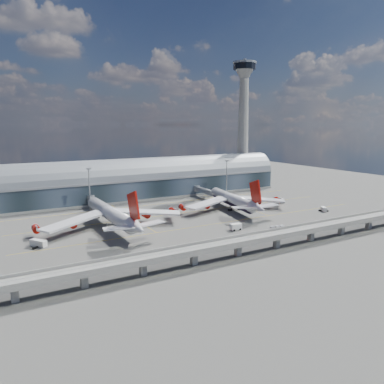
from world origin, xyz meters
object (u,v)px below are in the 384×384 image
control_tower (243,124)px  cargo_train_1 (312,223)px  service_truck_1 (236,227)px  cargo_train_2 (277,228)px  service_truck_2 (257,208)px  service_truck_3 (324,209)px  airliner_right (234,200)px  floodlight_mast_left (89,188)px  airliner_left (112,215)px  service_truck_4 (280,201)px  service_truck_0 (38,243)px  service_truck_5 (113,211)px  floodlight_mast_right (227,177)px  cargo_train_0 (219,241)px

control_tower → cargo_train_1: bearing=-110.2°
service_truck_1 → cargo_train_2: 20.54m
service_truck_2 → service_truck_3: (33.05, -21.68, -0.08)m
cargo_train_1 → service_truck_1: bearing=79.6°
airliner_right → service_truck_3: size_ratio=12.34×
floodlight_mast_left → airliner_left: floodlight_mast_left is taller
cargo_train_2 → service_truck_4: bearing=-50.9°
service_truck_4 → cargo_train_1: (-23.89, -50.05, -0.78)m
service_truck_0 → service_truck_5: 63.27m
airliner_left → cargo_train_2: (69.78, -42.84, -5.88)m
service_truck_1 → service_truck_3: (69.76, 7.46, -0.30)m
service_truck_2 → service_truck_4: size_ratio=1.34×
floodlight_mast_right → cargo_train_2: 95.09m
service_truck_3 → service_truck_4: service_truck_4 is taller
service_truck_1 → floodlight_mast_left: bearing=33.3°
floodlight_mast_left → service_truck_4: bearing=-19.7°
floodlight_mast_right → cargo_train_1: bearing=-95.6°
control_tower → service_truck_3: 113.32m
floodlight_mast_left → service_truck_2: bearing=-30.2°
floodlight_mast_left → airliner_right: 87.49m
floodlight_mast_right → service_truck_4: 45.52m
floodlight_mast_left → service_truck_4: floodlight_mast_left is taller
airliner_right → floodlight_mast_left: bearing=160.3°
service_truck_4 → service_truck_1: bearing=-138.1°
service_truck_1 → service_truck_2: size_ratio=0.74×
service_truck_3 → cargo_train_0: service_truck_3 is taller
floodlight_mast_right → service_truck_4: floodlight_mast_right is taller
airliner_left → cargo_train_2: size_ratio=9.50×
control_tower → service_truck_1: size_ratio=18.12×
service_truck_4 → cargo_train_0: size_ratio=0.78×
airliner_left → cargo_train_0: size_ratio=10.55×
service_truck_0 → cargo_train_2: service_truck_0 is taller
service_truck_5 → service_truck_3: bearing=-71.7°
airliner_left → cargo_train_2: bearing=-32.9°
control_tower → service_truck_5: size_ratio=20.49×
control_tower → floodlight_mast_right: control_tower is taller
control_tower → service_truck_2: size_ratio=13.36×
service_truck_4 → cargo_train_1: 55.47m
service_truck_0 → cargo_train_0: size_ratio=1.01×
airliner_left → service_truck_4: (115.63, 4.93, -5.25)m
airliner_left → service_truck_3: size_ratio=13.60×
cargo_train_0 → service_truck_0: bearing=79.3°
cargo_train_2 → cargo_train_1: bearing=-103.1°
service_truck_5 → cargo_train_1: (82.14, -74.56, -0.48)m
cargo_train_0 → cargo_train_2: 36.66m
floodlight_mast_right → service_truck_1: (-49.31, -79.96, -11.98)m
floodlight_mast_left → service_truck_4: (114.96, -41.27, -12.06)m
floodlight_mast_right → cargo_train_0: bearing=-126.1°
floodlight_mast_right → service_truck_3: 76.33m
service_truck_5 → floodlight_mast_left: bearing=72.9°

